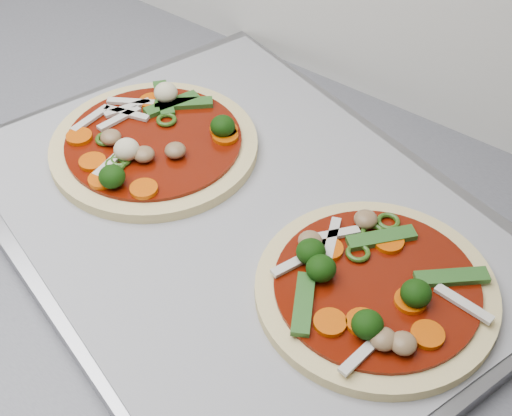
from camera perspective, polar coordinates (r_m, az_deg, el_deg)
The scene contains 5 objects.
base_cabinet at distance 1.18m, azimuth -17.84°, elevation -10.59°, with size 3.60×0.60×0.86m, color silver.
baking_tray at distance 0.64m, azimuth -1.33°, elevation -0.96°, with size 0.50×0.37×0.02m, color gray.
parchment at distance 0.63m, azimuth -1.34°, elevation -0.38°, with size 0.48×0.35×0.00m, color #929297.
pizza_left at distance 0.69m, azimuth -8.17°, elevation 5.17°, with size 0.27×0.27×0.03m.
pizza_right at distance 0.57m, azimuth 9.37°, elevation -6.29°, with size 0.23×0.23×0.03m.
Camera 1 is at (0.67, 1.01, 1.36)m, focal length 50.00 mm.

